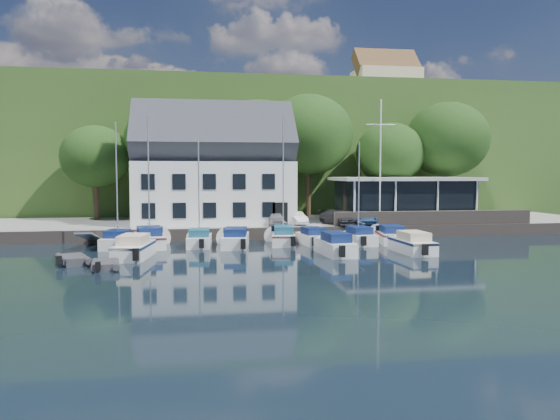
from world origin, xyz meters
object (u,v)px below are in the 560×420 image
Objects in this scene: boat_r1_2 at (199,192)px; dinghy_1 at (105,264)px; harbor_building at (214,175)px; boat_r2_3 at (335,243)px; boat_r1_6 at (359,189)px; car_dgrey at (338,217)px; boat_r1_4 at (283,187)px; boat_r1_0 at (117,191)px; boat_r2_0 at (134,246)px; dinghy_0 at (73,258)px; boat_r1_7 at (391,234)px; car_silver at (276,219)px; flagpole at (380,162)px; car_white at (296,218)px; boat_r1_3 at (235,237)px; boat_r2_4 at (412,242)px; boat_r1_5 at (312,236)px; club_pavilion at (404,199)px; boat_r1_1 at (149,183)px; car_blue at (363,217)px.

boat_r1_2 is 10.98m from dinghy_1.
boat_r2_3 is at bearing -61.91° from harbor_building.
boat_r1_6 is at bearing 53.17° from boat_r2_3.
boat_r1_4 reaches higher than car_dgrey.
boat_r1_4 is at bearing 9.44° from boat_r1_0.
boat_r2_0 is 2.14× the size of dinghy_0.
boat_r1_7 is at bearing -6.82° from dinghy_0.
car_silver is 10.32m from flagpole.
car_white is 0.39× the size of boat_r1_6.
harbor_building is 8.59m from car_white.
boat_r1_3 is at bearing -141.70° from car_white.
boat_r1_5 is at bearing 135.63° from boat_r2_4.
boat_r1_2 is at bearing 56.88° from boat_r2_0.
dinghy_0 is at bearing -95.76° from boat_r1_0.
club_pavilion is 19.11m from boat_r1_3.
harbor_building is at bearing 50.56° from boat_r1_1.
boat_r1_3 is at bearing -169.50° from boat_r1_7.
boat_r2_3 is at bearing 5.94° from boat_r2_0.
club_pavilion is 6.43m from flagpole.
car_blue reaches higher than boat_r2_3.
flagpole is 25.63m from dinghy_1.
boat_r1_5 is at bearing 11.81° from boat_r1_3.
boat_r1_3 reaches higher than dinghy_1.
car_white is 0.53× the size of boat_r2_0.
car_silver is 0.54× the size of boat_r2_0.
car_blue is 12.89m from boat_r1_3.
boat_r1_6 is (12.20, -0.54, 0.18)m from boat_r1_2.
car_white is 1.13× the size of dinghy_0.
flagpole is 15.02m from boat_r1_3.
flagpole is 1.72× the size of boat_r2_4.
boat_r1_7 is (2.90, -5.34, -0.92)m from car_dgrey.
boat_r1_1 reaches higher than boat_r1_2.
harbor_building is 13.96m from car_blue.
boat_r2_0 is at bearing -167.79° from boat_r1_5.
flagpole is at bearing -133.52° from club_pavilion.
boat_r1_2 is 1.31× the size of boat_r2_4.
boat_r1_3 is 1.29× the size of boat_r1_5.
boat_r1_6 is 2.87× the size of dinghy_0.
boat_r1_4 reaches higher than club_pavilion.
car_white is 20.16m from dinghy_1.
boat_r1_1 is at bearing -120.37° from harbor_building.
boat_r1_2 is at bearing 7.19° from boat_r1_0.
club_pavilion is 24.54m from boat_r1_1.
dinghy_1 is at bearing -78.23° from boat_r1_0.
car_blue is 6.50m from boat_r1_6.
car_silver is at bearing 40.10° from dinghy_1.
boat_r1_4 is 1.39× the size of boat_r2_0.
flagpole reaches higher than boat_r1_7.
boat_r1_1 is 7.54m from boat_r1_3.
boat_r1_6 is (-2.09, -5.54, 2.68)m from car_blue.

